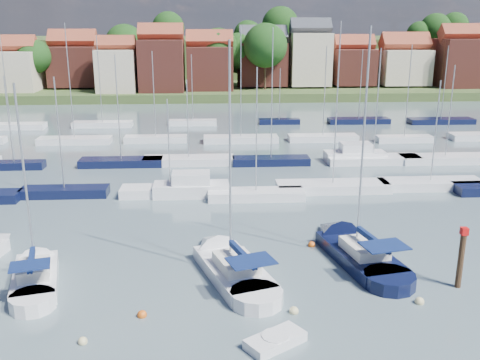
{
  "coord_description": "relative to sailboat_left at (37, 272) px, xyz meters",
  "views": [
    {
      "loc": [
        -3.63,
        -27.88,
        15.25
      ],
      "look_at": [
        -1.11,
        14.0,
        3.17
      ],
      "focal_mm": 40.0,
      "sensor_mm": 36.0,
      "label": 1
    }
  ],
  "objects": [
    {
      "name": "buoy_e",
      "position": [
        18.25,
        3.91,
        -0.36
      ],
      "size": [
        0.52,
        0.52,
        0.52
      ],
      "primitive_type": "sphere",
      "color": "#D85914",
      "rests_on": "ground"
    },
    {
      "name": "timber_piling",
      "position": [
        25.94,
        -2.83,
        0.51
      ],
      "size": [
        0.4,
        0.4,
        6.1
      ],
      "color": "#4C331E",
      "rests_on": "ground"
    },
    {
      "name": "far_shore_town",
      "position": [
        16.81,
        129.14,
        4.24
      ],
      "size": [
        212.46,
        90.0,
        22.27
      ],
      "color": "#415028",
      "rests_on": "ground"
    },
    {
      "name": "buoy_c",
      "position": [
        7.17,
        -5.15,
        -0.36
      ],
      "size": [
        0.53,
        0.53,
        0.53
      ],
      "primitive_type": "sphere",
      "color": "#D85914",
      "rests_on": "ground"
    },
    {
      "name": "sailboat_navy",
      "position": [
        20.69,
        2.67,
        -0.01
      ],
      "size": [
        5.57,
        12.43,
        16.65
      ],
      "rotation": [
        0.0,
        0.0,
        1.78
      ],
      "color": "black",
      "rests_on": "ground"
    },
    {
      "name": "sailboat_left",
      "position": [
        0.0,
        0.0,
        0.0
      ],
      "size": [
        4.81,
        10.01,
        13.24
      ],
      "rotation": [
        0.0,
        0.0,
        1.81
      ],
      "color": "white",
      "rests_on": "ground"
    },
    {
      "name": "tender",
      "position": [
        14.1,
        -8.29,
        -0.11
      ],
      "size": [
        3.33,
        2.87,
        0.66
      ],
      "rotation": [
        0.0,
        0.0,
        0.58
      ],
      "color": "white",
      "rests_on": "ground"
    },
    {
      "name": "buoy_b",
      "position": [
        4.51,
        -7.56,
        -0.36
      ],
      "size": [
        0.48,
        0.48,
        0.48
      ],
      "primitive_type": "sphere",
      "color": "beige",
      "rests_on": "ground"
    },
    {
      "name": "ground",
      "position": [
        14.58,
        36.48,
        -0.36
      ],
      "size": [
        260.0,
        260.0,
        0.0
      ],
      "primitive_type": "plane",
      "color": "#44565D",
      "rests_on": "ground"
    },
    {
      "name": "sailboat_centre",
      "position": [
        11.95,
        0.68,
        -0.01
      ],
      "size": [
        6.52,
        12.04,
        15.84
      ],
      "rotation": [
        0.0,
        0.0,
        1.88
      ],
      "color": "white",
      "rests_on": "ground"
    },
    {
      "name": "buoy_f",
      "position": [
        22.86,
        -4.64,
        -0.36
      ],
      "size": [
        0.54,
        0.54,
        0.54
      ],
      "primitive_type": "sphere",
      "color": "beige",
      "rests_on": "ground"
    },
    {
      "name": "marina_field",
      "position": [
        16.49,
        31.62,
        0.07
      ],
      "size": [
        79.62,
        41.41,
        15.93
      ],
      "color": "white",
      "rests_on": "ground"
    },
    {
      "name": "buoy_d",
      "position": [
        15.51,
        -5.25,
        -0.36
      ],
      "size": [
        0.53,
        0.53,
        0.53
      ],
      "primitive_type": "sphere",
      "color": "beige",
      "rests_on": "ground"
    }
  ]
}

